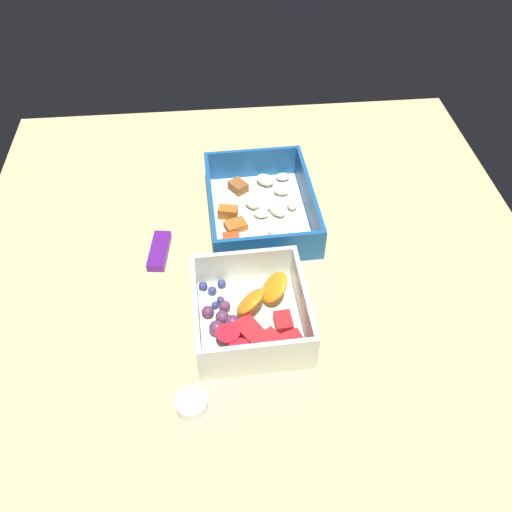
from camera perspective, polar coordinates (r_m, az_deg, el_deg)
table_surface at (r=76.17cm, az=-0.13°, el=-0.86°), size 80.00×80.00×2.00cm
pasta_container at (r=80.40cm, az=0.44°, el=4.89°), size 20.64×15.78×5.57cm
fruit_bowl at (r=66.49cm, az=-0.53°, el=-6.41°), size 15.40×14.24×5.62cm
candy_bar at (r=76.95cm, az=-10.18°, el=0.54°), size 7.26×3.31×1.20cm
paper_cup_liner at (r=61.66cm, az=-6.81°, el=-15.29°), size 3.56×3.56×1.71cm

